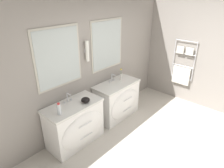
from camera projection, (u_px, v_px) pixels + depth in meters
name	position (u px, v px, depth m)	size (l,w,h in m)	color
ground_plane	(176.00, 162.00, 3.40)	(16.00, 16.00, 0.00)	#BCB5A8
wall_back	(92.00, 63.00, 4.04)	(5.91, 0.15, 2.60)	gray
wall_right	(189.00, 52.00, 4.87)	(0.13, 3.95, 2.60)	gray
vanity_left	(76.00, 124.00, 3.68)	(1.05, 0.59, 0.83)	white
vanity_right	(118.00, 100.00, 4.49)	(1.05, 0.59, 0.83)	white
faucet_left	(68.00, 98.00, 3.57)	(0.17, 0.12, 0.18)	silver
faucet_right	(112.00, 78.00, 4.38)	(0.17, 0.12, 0.18)	silver
toiletry_bottle	(59.00, 109.00, 3.21)	(0.07, 0.07, 0.21)	silver
amenity_bowl	(85.00, 100.00, 3.57)	(0.16, 0.16, 0.10)	black
flower_vase	(121.00, 75.00, 4.46)	(0.05, 0.05, 0.28)	silver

